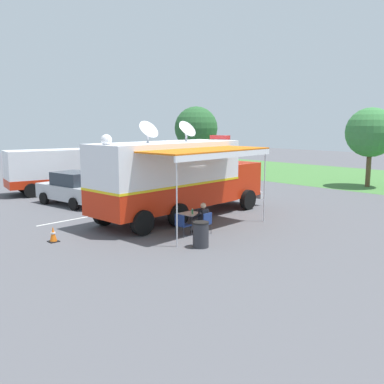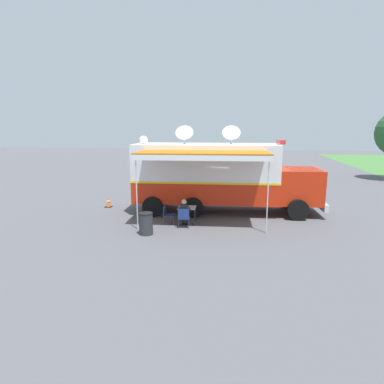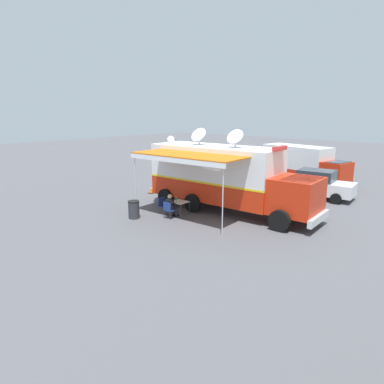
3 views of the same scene
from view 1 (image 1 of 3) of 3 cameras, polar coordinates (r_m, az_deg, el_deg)
ground_plane at (r=19.71m, az=-3.28°, el=-3.67°), size 100.00×100.00×0.00m
grass_verge at (r=36.71m, az=22.46°, el=1.59°), size 80.00×14.00×0.01m
lot_stripe at (r=20.83m, az=-13.85°, el=-3.22°), size 0.41×4.80×0.01m
command_truck at (r=19.87m, az=-1.70°, el=2.14°), size 5.31×9.62×4.53m
folding_table at (r=17.58m, az=-0.12°, el=-2.98°), size 0.85×0.85×0.73m
water_bottle at (r=17.38m, az=0.05°, el=-2.57°), size 0.07×0.07×0.22m
folding_chair_at_table at (r=17.06m, az=1.74°, el=-3.90°), size 0.51×0.51×0.87m
folding_chair_beside_table at (r=16.79m, az=-1.35°, el=-4.11°), size 0.51×0.51×0.87m
seated_responder at (r=17.15m, az=1.27°, el=-3.35°), size 0.68×0.57×1.25m
trash_bin at (r=15.35m, az=1.16°, el=-5.59°), size 0.57×0.57×0.91m
traffic_cone at (r=16.86m, az=-17.72°, el=-5.31°), size 0.36×0.36×0.58m
support_truck at (r=28.46m, az=-16.97°, el=2.71°), size 3.39×7.07×2.70m
car_behind_truck at (r=24.04m, az=-15.32°, el=0.46°), size 4.40×2.44×1.76m
car_far_corner at (r=26.40m, az=-6.64°, el=1.47°), size 2.36×4.37×1.76m
tree_far_left at (r=38.62m, az=0.53°, el=8.35°), size 3.78×3.78×5.76m
tree_left_of_centre at (r=31.86m, az=22.36°, el=7.21°), size 3.32×3.32×5.36m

